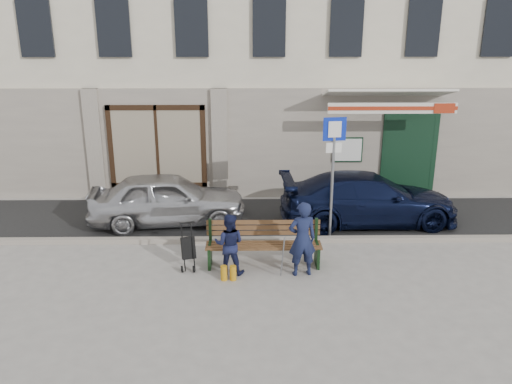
{
  "coord_description": "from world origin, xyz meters",
  "views": [
    {
      "loc": [
        -0.56,
        -9.25,
        4.61
      ],
      "look_at": [
        -0.4,
        1.6,
        1.2
      ],
      "focal_mm": 35.0,
      "sensor_mm": 36.0,
      "label": 1
    }
  ],
  "objects_px": {
    "bench": "(261,245)",
    "parking_sign": "(333,158)",
    "man": "(302,239)",
    "car_navy": "(368,199)",
    "woman": "(229,244)",
    "stroller": "(188,249)",
    "car_silver": "(168,199)"
  },
  "relations": [
    {
      "from": "car_navy",
      "to": "man",
      "type": "height_order",
      "value": "man"
    },
    {
      "from": "car_navy",
      "to": "stroller",
      "type": "xyz_separation_m",
      "value": [
        -4.29,
        -2.59,
        -0.22
      ]
    },
    {
      "from": "parking_sign",
      "to": "stroller",
      "type": "relative_size",
      "value": 2.95
    },
    {
      "from": "car_silver",
      "to": "woman",
      "type": "height_order",
      "value": "car_silver"
    },
    {
      "from": "car_silver",
      "to": "woman",
      "type": "distance_m",
      "value": 3.27
    },
    {
      "from": "car_silver",
      "to": "stroller",
      "type": "bearing_deg",
      "value": -169.91
    },
    {
      "from": "car_silver",
      "to": "bench",
      "type": "height_order",
      "value": "car_silver"
    },
    {
      "from": "man",
      "to": "bench",
      "type": "bearing_deg",
      "value": -39.32
    },
    {
      "from": "car_navy",
      "to": "woman",
      "type": "distance_m",
      "value": 4.43
    },
    {
      "from": "woman",
      "to": "car_navy",
      "type": "bearing_deg",
      "value": -132.09
    },
    {
      "from": "man",
      "to": "woman",
      "type": "distance_m",
      "value": 1.46
    },
    {
      "from": "parking_sign",
      "to": "bench",
      "type": "height_order",
      "value": "parking_sign"
    },
    {
      "from": "stroller",
      "to": "parking_sign",
      "type": "bearing_deg",
      "value": 10.47
    },
    {
      "from": "man",
      "to": "woman",
      "type": "relative_size",
      "value": 1.22
    },
    {
      "from": "parking_sign",
      "to": "car_navy",
      "type": "bearing_deg",
      "value": 32.15
    },
    {
      "from": "bench",
      "to": "parking_sign",
      "type": "bearing_deg",
      "value": 42.45
    },
    {
      "from": "car_silver",
      "to": "parking_sign",
      "type": "distance_m",
      "value": 4.3
    },
    {
      "from": "car_navy",
      "to": "parking_sign",
      "type": "xyz_separation_m",
      "value": [
        -1.11,
        -0.92,
        1.29
      ]
    },
    {
      "from": "parking_sign",
      "to": "stroller",
      "type": "distance_m",
      "value": 3.9
    },
    {
      "from": "bench",
      "to": "car_silver",
      "type": "bearing_deg",
      "value": 133.15
    },
    {
      "from": "woman",
      "to": "stroller",
      "type": "relative_size",
      "value": 1.3
    },
    {
      "from": "car_navy",
      "to": "man",
      "type": "bearing_deg",
      "value": 142.98
    },
    {
      "from": "man",
      "to": "stroller",
      "type": "xyz_separation_m",
      "value": [
        -2.3,
        0.31,
        -0.34
      ]
    },
    {
      "from": "car_silver",
      "to": "parking_sign",
      "type": "bearing_deg",
      "value": -110.38
    },
    {
      "from": "car_silver",
      "to": "parking_sign",
      "type": "height_order",
      "value": "parking_sign"
    },
    {
      "from": "car_navy",
      "to": "bench",
      "type": "bearing_deg",
      "value": 128.82
    },
    {
      "from": "parking_sign",
      "to": "man",
      "type": "relative_size",
      "value": 1.86
    },
    {
      "from": "stroller",
      "to": "car_silver",
      "type": "bearing_deg",
      "value": 90.06
    },
    {
      "from": "car_navy",
      "to": "man",
      "type": "distance_m",
      "value": 3.52
    },
    {
      "from": "bench",
      "to": "man",
      "type": "height_order",
      "value": "man"
    },
    {
      "from": "man",
      "to": "stroller",
      "type": "distance_m",
      "value": 2.35
    },
    {
      "from": "parking_sign",
      "to": "man",
      "type": "distance_m",
      "value": 2.47
    }
  ]
}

